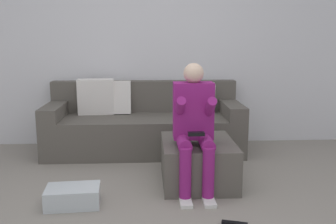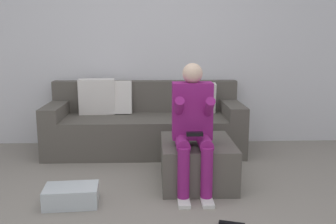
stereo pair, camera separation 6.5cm
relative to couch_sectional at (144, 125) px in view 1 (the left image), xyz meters
The scene contains 7 objects.
ground_plane 1.92m from the couch_sectional, 86.73° to the right, with size 7.87×7.87×0.00m, color gray.
wall_back 1.09m from the couch_sectional, 75.48° to the left, with size 6.05×0.10×2.64m, color silver.
couch_sectional is the anchor object (origin of this frame).
ottoman 1.20m from the couch_sectional, 63.76° to the right, with size 0.67×0.80×0.40m, color #59544C.
person_seated 1.38m from the couch_sectional, 69.66° to the right, with size 0.36×0.59×1.15m.
storage_bin 1.66m from the couch_sectional, 110.20° to the right, with size 0.44×0.28×0.16m, color silver.
remote_near_ottoman 2.08m from the couch_sectional, 70.37° to the right, with size 0.19×0.04×0.02m, color black.
Camera 1 is at (-0.04, -2.62, 1.36)m, focal length 40.54 mm.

